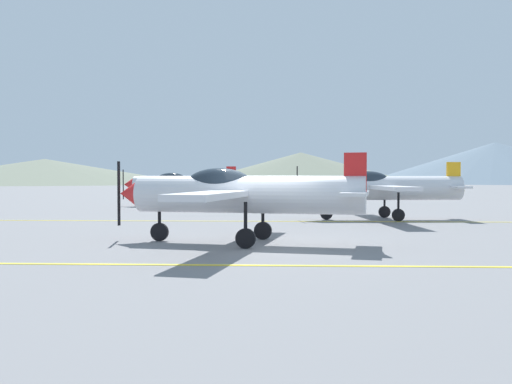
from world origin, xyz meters
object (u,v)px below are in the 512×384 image
(airplane_far, at_px, (180,184))
(car_sedan, at_px, (276,190))
(airplane_near, at_px, (238,193))
(airplane_mid, at_px, (381,187))

(airplane_far, xyz_separation_m, car_sedan, (6.12, 7.67, -0.60))
(airplane_near, relative_size, car_sedan, 1.85)
(airplane_mid, xyz_separation_m, airplane_far, (-10.85, 10.45, 0.00))
(airplane_near, xyz_separation_m, car_sedan, (0.92, 27.05, -0.60))
(airplane_far, distance_m, car_sedan, 9.83)
(airplane_near, xyz_separation_m, airplane_mid, (5.65, 8.94, 0.00))
(airplane_mid, height_order, airplane_far, same)
(airplane_near, relative_size, airplane_mid, 1.00)
(airplane_near, bearing_deg, airplane_far, 105.02)
(airplane_mid, relative_size, airplane_far, 1.01)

